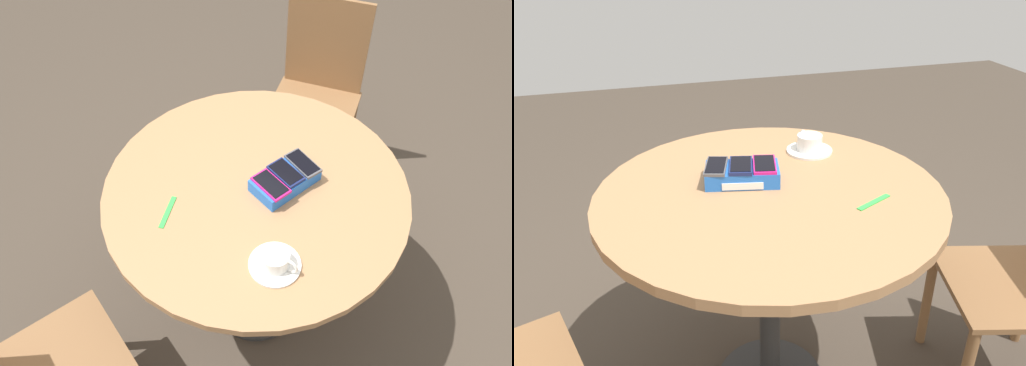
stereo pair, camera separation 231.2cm
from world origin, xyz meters
The scene contains 8 objects.
round_table centered at (0.00, 0.00, 0.68)m, with size 1.01×1.01×0.79m.
phone_box centered at (-0.07, 0.07, 0.81)m, with size 0.24×0.16×0.05m.
phone_gray centered at (-0.14, 0.09, 0.84)m, with size 0.10×0.14×0.01m.
phone_navy centered at (-0.07, 0.07, 0.84)m, with size 0.09×0.13×0.01m.
phone_magenta centered at (0.00, 0.06, 0.84)m, with size 0.09×0.14×0.01m.
saucer centered at (0.20, 0.23, 0.79)m, with size 0.15×0.15×0.01m, color white.
coffee_cup centered at (0.20, 0.23, 0.82)m, with size 0.08×0.12×0.06m.
lanyard_strap centered at (0.25, -0.16, 0.79)m, with size 0.13×0.02×0.00m, color green.
Camera 2 is at (-0.35, -1.23, 1.46)m, focal length 35.00 mm.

